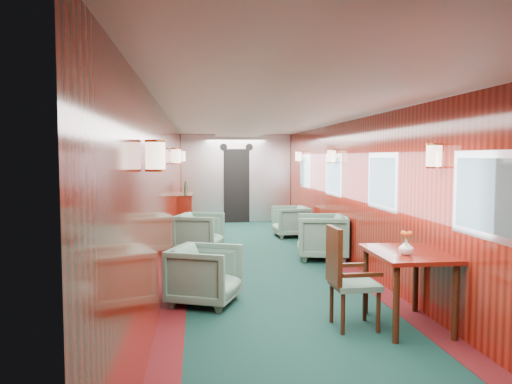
# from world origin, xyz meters

# --- Properties ---
(room) EXTENTS (12.00, 12.10, 2.40)m
(room) POSITION_xyz_m (0.00, 0.00, 1.63)
(room) COLOR #0C2D25
(room) RESTS_ON ground
(bulkhead) EXTENTS (2.98, 0.17, 2.39)m
(bulkhead) POSITION_xyz_m (0.00, 5.91, 1.18)
(bulkhead) COLOR silver
(bulkhead) RESTS_ON ground
(windows_right) EXTENTS (0.02, 8.60, 0.80)m
(windows_right) POSITION_xyz_m (1.49, 0.25, 1.45)
(windows_right) COLOR silver
(windows_right) RESTS_ON ground
(wall_sconces) EXTENTS (2.97, 7.97, 0.25)m
(wall_sconces) POSITION_xyz_m (0.00, 0.57, 1.79)
(wall_sconces) COLOR beige
(wall_sconces) RESTS_ON ground
(dining_table) EXTENTS (0.76, 1.07, 0.80)m
(dining_table) POSITION_xyz_m (1.13, -2.71, 0.67)
(dining_table) COLOR maroon
(dining_table) RESTS_ON ground
(side_chair) EXTENTS (0.50, 0.52, 1.07)m
(side_chair) POSITION_xyz_m (0.46, -2.69, 0.58)
(side_chair) COLOR #1E463C
(side_chair) RESTS_ON ground
(credenza) EXTENTS (0.33, 1.06, 1.23)m
(credenza) POSITION_xyz_m (-1.34, 3.70, 0.49)
(credenza) COLOR maroon
(credenza) RESTS_ON ground
(flower_vase) EXTENTS (0.16, 0.16, 0.16)m
(flower_vase) POSITION_xyz_m (1.04, -2.87, 0.87)
(flower_vase) COLOR silver
(flower_vase) RESTS_ON dining_table
(armchair_left_near) EXTENTS (1.01, 1.00, 0.71)m
(armchair_left_near) POSITION_xyz_m (-0.98, -1.65, 0.36)
(armchair_left_near) COLOR #1E463C
(armchair_left_near) RESTS_ON ground
(armchair_left_far) EXTENTS (1.00, 0.99, 0.73)m
(armchair_left_far) POSITION_xyz_m (-1.02, 1.71, 0.36)
(armchair_left_far) COLOR #1E463C
(armchair_left_far) RESTS_ON ground
(armchair_right_near) EXTENTS (1.01, 1.00, 0.79)m
(armchair_right_near) POSITION_xyz_m (1.10, 0.80, 0.39)
(armchair_right_near) COLOR #1E463C
(armchair_right_near) RESTS_ON ground
(armchair_right_far) EXTENTS (0.80, 0.78, 0.69)m
(armchair_right_far) POSITION_xyz_m (1.01, 3.27, 0.34)
(armchair_right_far) COLOR #1E463C
(armchair_right_far) RESTS_ON ground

